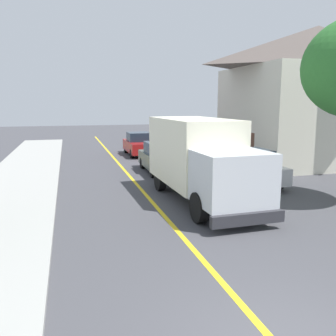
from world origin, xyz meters
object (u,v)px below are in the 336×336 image
box_truck (200,156)px  house_across_street (314,93)px  parked_car_mid (139,144)px  parked_car_near (161,158)px  parked_van_across (249,167)px

box_truck → house_across_street: 12.83m
parked_car_mid → house_across_street: 12.48m
box_truck → parked_car_near: 6.22m
parked_van_across → house_across_street: bearing=34.6°
parked_van_across → house_across_street: size_ratio=0.41×
box_truck → parked_car_mid: bearing=89.3°
parked_car_mid → parked_van_across: bearing=-73.9°
parked_car_near → parked_car_mid: 6.96m
box_truck → parked_van_across: bearing=32.8°
box_truck → parked_car_mid: box_truck is taller
parked_car_near → parked_van_across: size_ratio=1.00×
house_across_street → box_truck: bearing=-146.0°
box_truck → house_across_street: house_across_street is taller
parked_car_mid → parked_car_near: bearing=-91.0°
box_truck → parked_van_across: (3.33, 2.14, -0.97)m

